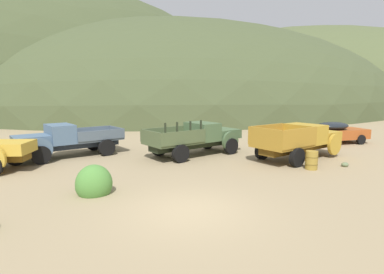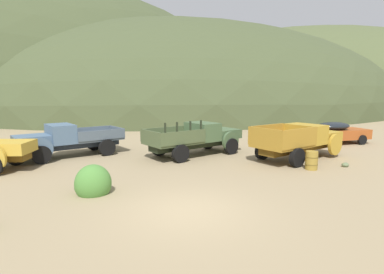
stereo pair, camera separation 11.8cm
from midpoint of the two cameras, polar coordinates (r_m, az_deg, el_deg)
ground_plane at (r=10.20m, az=-0.52°, el=-13.26°), size 300.00×300.00×0.00m
hill_far_right at (r=80.55m, az=-30.63°, el=4.61°), size 114.41×82.97×53.65m
hill_center at (r=70.22m, az=-2.31°, el=5.38°), size 89.62×81.46×34.45m
hill_distant at (r=103.14m, az=21.30°, el=5.80°), size 110.39×89.47×42.03m
truck_chalk_blue at (r=19.17m, az=-22.32°, el=-0.53°), size 6.10×3.56×1.89m
truck_weathered_green at (r=18.63m, az=1.83°, el=-0.10°), size 6.32×3.64×2.16m
truck_mustard at (r=18.68m, az=19.65°, el=-0.48°), size 6.19×3.61×1.91m
car_oxide_orange at (r=24.74m, az=25.09°, el=0.80°), size 5.02×2.30×1.57m
oil_drum_by_truck at (r=16.18m, az=21.08°, el=-3.98°), size 0.62×0.62×0.90m
bush_near_barrel at (r=29.35m, az=22.06°, el=0.95°), size 1.04×1.07×0.95m
bush_front_left at (r=12.27m, az=-17.53°, el=-8.27°), size 1.32×1.26×1.42m
rock_flat at (r=17.49m, az=26.24°, el=-4.55°), size 0.37×0.32×0.22m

